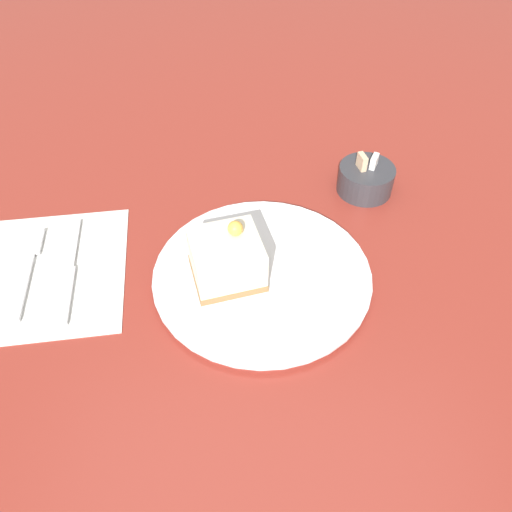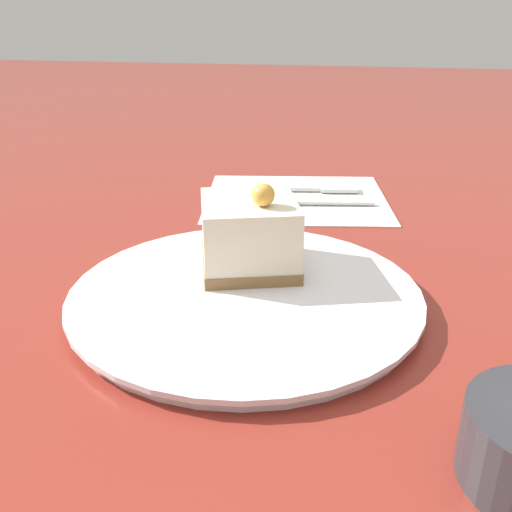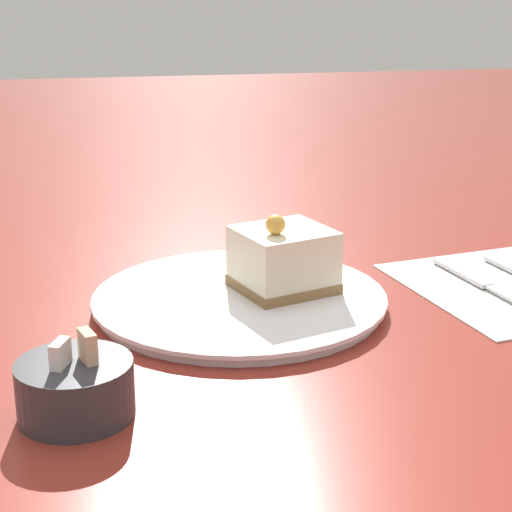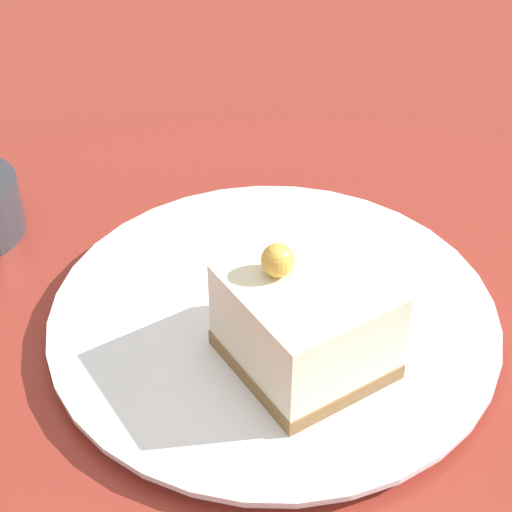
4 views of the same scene
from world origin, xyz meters
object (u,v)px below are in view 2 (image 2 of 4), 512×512
fork (307,189)px  plate (245,296)px  cake_slice (249,234)px  knife (282,202)px

fork → plate: bearing=-11.9°
cake_slice → fork: cake_slice is taller
plate → cake_slice: 0.05m
fork → knife: size_ratio=0.87×
plate → knife: 0.24m
cake_slice → knife: 0.20m
plate → cake_slice: bearing=-172.6°
plate → knife: plate is taller
plate → cake_slice: cake_slice is taller
cake_slice → fork: bearing=158.3°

